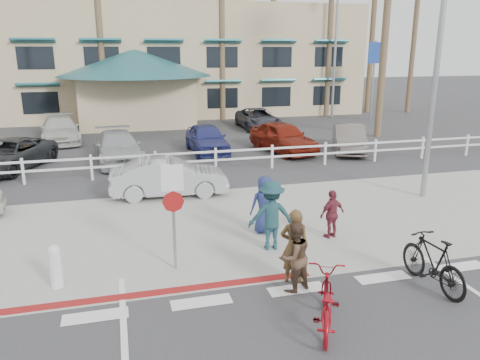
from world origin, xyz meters
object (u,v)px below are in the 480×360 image
object	(u,v)px
bike_red	(326,302)
sign_post	(173,208)
car_white_sedan	(169,177)
bike_black	(433,262)

from	to	relation	value
bike_red	sign_post	bearing A→B (deg)	-27.92
sign_post	bike_red	distance (m)	3.88
bike_red	car_white_sedan	distance (m)	8.76
bike_red	bike_black	bearing A→B (deg)	-139.88
bike_red	bike_black	xyz separation A→B (m)	(2.76, 0.77, 0.07)
sign_post	bike_red	world-z (taller)	sign_post
sign_post	bike_red	size ratio (longest dim) A/B	1.52
sign_post	bike_red	bearing A→B (deg)	-52.49
car_white_sedan	bike_red	bearing A→B (deg)	-165.30
sign_post	car_white_sedan	distance (m)	5.68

